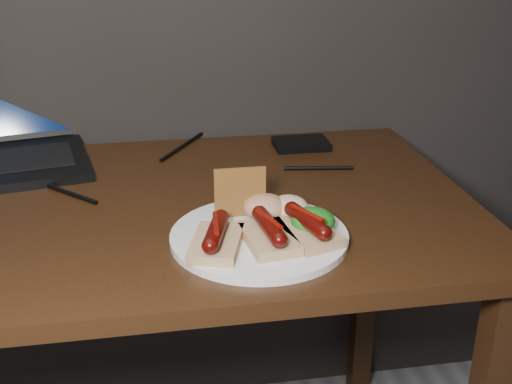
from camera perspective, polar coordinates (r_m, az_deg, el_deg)
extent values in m
cube|color=#361E0D|center=(1.17, -15.25, -2.06)|extent=(1.40, 0.70, 0.03)
cube|color=#361E0D|center=(1.69, 9.71, -7.69)|extent=(0.05, 0.05, 0.72)
cube|color=black|center=(1.43, 4.02, 4.30)|extent=(0.12, 0.08, 0.02)
cylinder|color=black|center=(1.24, -16.74, 0.09)|extent=(0.13, 0.13, 0.01)
cylinder|color=black|center=(1.44, -6.31, 4.23)|extent=(0.12, 0.19, 0.01)
cylinder|color=black|center=(1.30, 5.60, 2.15)|extent=(0.14, 0.03, 0.01)
cylinder|color=silver|center=(1.01, 0.29, -3.99)|extent=(0.32, 0.32, 0.01)
cube|color=#DAB680|center=(0.97, -3.55, -4.56)|extent=(0.10, 0.13, 0.02)
cylinder|color=#4F0805|center=(0.96, -3.58, -3.48)|extent=(0.05, 0.10, 0.02)
sphere|color=#4F0805|center=(0.92, -4.09, -4.81)|extent=(0.03, 0.02, 0.02)
sphere|color=#4F0805|center=(1.00, -3.12, -2.26)|extent=(0.03, 0.02, 0.02)
cylinder|color=#600A04|center=(0.95, -3.60, -2.80)|extent=(0.01, 0.07, 0.01)
cube|color=#DAB680|center=(0.98, 1.15, -4.12)|extent=(0.08, 0.12, 0.02)
cylinder|color=#4F0805|center=(0.97, 1.16, -3.05)|extent=(0.04, 0.10, 0.02)
sphere|color=#4F0805|center=(0.93, 2.09, -4.29)|extent=(0.03, 0.02, 0.02)
sphere|color=#4F0805|center=(1.01, 0.31, -1.90)|extent=(0.03, 0.02, 0.02)
cylinder|color=#600A04|center=(0.96, 1.17, -2.38)|extent=(0.03, 0.07, 0.01)
cube|color=#DAB680|center=(1.00, 4.54, -3.61)|extent=(0.10, 0.13, 0.02)
cylinder|color=#4F0805|center=(0.99, 4.58, -2.55)|extent=(0.05, 0.10, 0.02)
sphere|color=#4F0805|center=(0.95, 6.06, -3.65)|extent=(0.03, 0.02, 0.02)
sphere|color=#4F0805|center=(1.03, 3.20, -1.52)|extent=(0.03, 0.02, 0.02)
cylinder|color=#600A04|center=(0.98, 4.60, -1.89)|extent=(0.04, 0.07, 0.01)
cube|color=#9E662B|center=(1.05, -1.42, -0.02)|extent=(0.08, 0.01, 0.08)
ellipsoid|color=#145310|center=(1.01, 5.08, -2.56)|extent=(0.07, 0.07, 0.04)
ellipsoid|color=#AB2111|center=(1.05, 0.79, -1.33)|extent=(0.07, 0.07, 0.04)
ellipsoid|color=silver|center=(1.06, 2.93, -1.32)|extent=(0.06, 0.06, 0.04)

